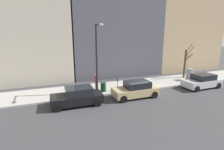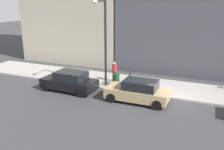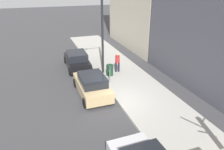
{
  "view_description": "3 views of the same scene",
  "coord_description": "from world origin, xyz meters",
  "px_view_note": "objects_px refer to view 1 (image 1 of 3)",
  "views": [
    {
      "loc": [
        -14.98,
        8.75,
        5.94
      ],
      "look_at": [
        0.87,
        2.97,
        1.77
      ],
      "focal_mm": 28.0,
      "sensor_mm": 36.0,
      "label": 1
    },
    {
      "loc": [
        -16.36,
        -3.18,
        6.58
      ],
      "look_at": [
        0.69,
        4.13,
        1.02
      ],
      "focal_mm": 40.0,
      "sensor_mm": 36.0,
      "label": 2
    },
    {
      "loc": [
        -4.43,
        -11.72,
        7.29
      ],
      "look_at": [
        -0.06,
        0.61,
        1.64
      ],
      "focal_mm": 35.0,
      "sensor_mm": 36.0,
      "label": 3
    }
  ],
  "objects_px": {
    "parking_meter": "(117,83)",
    "trash_bin": "(103,87)",
    "streetlamp": "(97,54)",
    "office_tower_right": "(20,8)",
    "bare_tree": "(185,63)",
    "parked_car_black": "(77,97)",
    "parked_car_silver": "(202,81)",
    "utility_box": "(190,75)",
    "pedestrian_near_meter": "(96,81)",
    "parked_car_tan": "(136,90)"
  },
  "relations": [
    {
      "from": "parked_car_black",
      "to": "pedestrian_near_meter",
      "type": "relative_size",
      "value": 2.55
    },
    {
      "from": "bare_tree",
      "to": "office_tower_right",
      "type": "distance_m",
      "value": 22.19
    },
    {
      "from": "parked_car_black",
      "to": "bare_tree",
      "type": "relative_size",
      "value": 0.97
    },
    {
      "from": "parking_meter",
      "to": "trash_bin",
      "type": "xyz_separation_m",
      "value": [
        0.45,
        1.33,
        -0.38
      ]
    },
    {
      "from": "parked_car_silver",
      "to": "trash_bin",
      "type": "xyz_separation_m",
      "value": [
        2.1,
        10.57,
        -0.14
      ]
    },
    {
      "from": "pedestrian_near_meter",
      "to": "office_tower_right",
      "type": "bearing_deg",
      "value": 43.2
    },
    {
      "from": "parked_car_silver",
      "to": "bare_tree",
      "type": "relative_size",
      "value": 0.98
    },
    {
      "from": "utility_box",
      "to": "streetlamp",
      "type": "height_order",
      "value": "streetlamp"
    },
    {
      "from": "utility_box",
      "to": "pedestrian_near_meter",
      "type": "xyz_separation_m",
      "value": [
        0.45,
        11.78,
        0.24
      ]
    },
    {
      "from": "utility_box",
      "to": "pedestrian_near_meter",
      "type": "height_order",
      "value": "pedestrian_near_meter"
    },
    {
      "from": "office_tower_right",
      "to": "parked_car_tan",
      "type": "bearing_deg",
      "value": -140.26
    },
    {
      "from": "parked_car_black",
      "to": "utility_box",
      "type": "bearing_deg",
      "value": -78.71
    },
    {
      "from": "utility_box",
      "to": "office_tower_right",
      "type": "height_order",
      "value": "office_tower_right"
    },
    {
      "from": "parked_car_tan",
      "to": "streetlamp",
      "type": "distance_m",
      "value": 4.83
    },
    {
      "from": "streetlamp",
      "to": "pedestrian_near_meter",
      "type": "xyz_separation_m",
      "value": [
        1.47,
        -0.22,
        -2.93
      ]
    },
    {
      "from": "parked_car_black",
      "to": "pedestrian_near_meter",
      "type": "bearing_deg",
      "value": -37.81
    },
    {
      "from": "parked_car_silver",
      "to": "trash_bin",
      "type": "height_order",
      "value": "parked_car_silver"
    },
    {
      "from": "parked_car_silver",
      "to": "bare_tree",
      "type": "bearing_deg",
      "value": -16.52
    },
    {
      "from": "parking_meter",
      "to": "trash_bin",
      "type": "distance_m",
      "value": 1.45
    },
    {
      "from": "parked_car_tan",
      "to": "parking_meter",
      "type": "xyz_separation_m",
      "value": [
        1.69,
        1.15,
        0.24
      ]
    },
    {
      "from": "parked_car_tan",
      "to": "utility_box",
      "type": "relative_size",
      "value": 2.94
    },
    {
      "from": "streetlamp",
      "to": "office_tower_right",
      "type": "relative_size",
      "value": 0.37
    },
    {
      "from": "streetlamp",
      "to": "bare_tree",
      "type": "distance_m",
      "value": 12.65
    },
    {
      "from": "parking_meter",
      "to": "bare_tree",
      "type": "bearing_deg",
      "value": -78.27
    },
    {
      "from": "parked_car_black",
      "to": "parking_meter",
      "type": "height_order",
      "value": "parked_car_black"
    },
    {
      "from": "streetlamp",
      "to": "office_tower_right",
      "type": "xyz_separation_m",
      "value": [
        10.79,
        7.04,
        4.89
      ]
    },
    {
      "from": "parked_car_silver",
      "to": "parked_car_black",
      "type": "bearing_deg",
      "value": 88.47
    },
    {
      "from": "pedestrian_near_meter",
      "to": "parked_car_tan",
      "type": "bearing_deg",
      "value": -129.91
    },
    {
      "from": "parked_car_silver",
      "to": "pedestrian_near_meter",
      "type": "height_order",
      "value": "pedestrian_near_meter"
    },
    {
      "from": "parked_car_tan",
      "to": "parked_car_black",
      "type": "xyz_separation_m",
      "value": [
        0.02,
        5.39,
        0.0
      ]
    },
    {
      "from": "parked_car_silver",
      "to": "bare_tree",
      "type": "xyz_separation_m",
      "value": [
        3.78,
        -1.01,
        1.36
      ]
    },
    {
      "from": "pedestrian_near_meter",
      "to": "bare_tree",
      "type": "bearing_deg",
      "value": -80.83
    },
    {
      "from": "bare_tree",
      "to": "trash_bin",
      "type": "xyz_separation_m",
      "value": [
        -1.68,
        11.58,
        -1.5
      ]
    },
    {
      "from": "parking_meter",
      "to": "streetlamp",
      "type": "height_order",
      "value": "streetlamp"
    },
    {
      "from": "utility_box",
      "to": "trash_bin",
      "type": "distance_m",
      "value": 11.3
    },
    {
      "from": "office_tower_right",
      "to": "bare_tree",
      "type": "bearing_deg",
      "value": -113.73
    },
    {
      "from": "utility_box",
      "to": "parking_meter",
      "type": "bearing_deg",
      "value": 94.88
    },
    {
      "from": "parking_meter",
      "to": "streetlamp",
      "type": "relative_size",
      "value": 0.21
    },
    {
      "from": "bare_tree",
      "to": "trash_bin",
      "type": "height_order",
      "value": "bare_tree"
    },
    {
      "from": "parked_car_silver",
      "to": "office_tower_right",
      "type": "bearing_deg",
      "value": 54.56
    },
    {
      "from": "parked_car_tan",
      "to": "utility_box",
      "type": "distance_m",
      "value": 9.16
    },
    {
      "from": "parked_car_black",
      "to": "parking_meter",
      "type": "relative_size",
      "value": 3.14
    },
    {
      "from": "parked_car_silver",
      "to": "streetlamp",
      "type": "relative_size",
      "value": 0.65
    },
    {
      "from": "parked_car_silver",
      "to": "trash_bin",
      "type": "distance_m",
      "value": 10.78
    },
    {
      "from": "bare_tree",
      "to": "trash_bin",
      "type": "relative_size",
      "value": 4.84
    },
    {
      "from": "parking_meter",
      "to": "bare_tree",
      "type": "xyz_separation_m",
      "value": [
        2.13,
        -10.25,
        1.12
      ]
    },
    {
      "from": "parked_car_silver",
      "to": "parked_car_tan",
      "type": "distance_m",
      "value": 8.09
    },
    {
      "from": "parked_car_tan",
      "to": "trash_bin",
      "type": "height_order",
      "value": "parked_car_tan"
    },
    {
      "from": "utility_box",
      "to": "pedestrian_near_meter",
      "type": "distance_m",
      "value": 11.79
    },
    {
      "from": "parked_car_silver",
      "to": "pedestrian_near_meter",
      "type": "distance_m",
      "value": 11.46
    }
  ]
}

